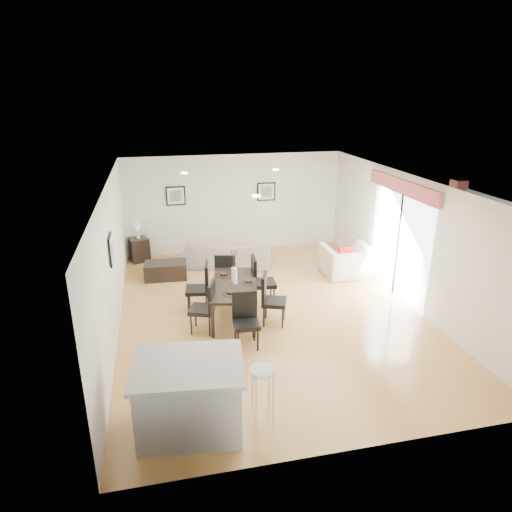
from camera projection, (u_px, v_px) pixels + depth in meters
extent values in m
plane|color=tan|center=(269.00, 311.00, 9.46)|extent=(8.00, 8.00, 0.00)
cube|color=white|center=(234.00, 204.00, 12.66)|extent=(6.00, 0.04, 2.70)
cube|color=white|center=(354.00, 360.00, 5.33)|extent=(6.00, 0.04, 2.70)
cube|color=white|center=(112.00, 261.00, 8.38)|extent=(0.04, 8.00, 2.70)
cube|color=white|center=(408.00, 240.00, 9.61)|extent=(0.04, 8.00, 2.70)
cube|color=white|center=(271.00, 182.00, 8.53)|extent=(6.00, 8.00, 0.02)
imported|color=#9D947F|center=(227.00, 254.00, 11.81)|extent=(2.38, 1.42, 0.65)
imported|color=beige|center=(347.00, 261.00, 11.15)|extent=(1.17, 1.03, 0.75)
imported|color=#395F28|center=(496.00, 262.00, 11.17)|extent=(0.45, 0.45, 0.71)
cube|color=black|center=(235.00, 285.00, 8.99)|extent=(1.21, 1.89, 0.06)
cylinder|color=black|center=(213.00, 321.00, 8.34)|extent=(0.07, 0.07, 0.67)
cylinder|color=black|center=(218.00, 285.00, 9.88)|extent=(0.07, 0.07, 0.67)
cylinder|color=black|center=(254.00, 321.00, 8.35)|extent=(0.07, 0.07, 0.67)
cylinder|color=black|center=(253.00, 285.00, 9.89)|extent=(0.07, 0.07, 0.67)
cube|color=black|center=(202.00, 310.00, 8.53)|extent=(0.57, 0.57, 0.08)
cube|color=black|center=(212.00, 296.00, 8.41)|extent=(0.20, 0.44, 0.54)
cylinder|color=black|center=(196.00, 316.00, 8.80)|extent=(0.04, 0.04, 0.41)
cylinder|color=black|center=(214.00, 317.00, 8.76)|extent=(0.04, 0.04, 0.41)
cylinder|color=black|center=(191.00, 325.00, 8.47)|extent=(0.04, 0.04, 0.41)
cylinder|color=black|center=(210.00, 326.00, 8.43)|extent=(0.04, 0.04, 0.41)
cube|color=black|center=(197.00, 290.00, 9.33)|extent=(0.53, 0.53, 0.08)
cube|color=black|center=(207.00, 276.00, 9.24)|extent=(0.12, 0.47, 0.56)
cylinder|color=black|center=(189.00, 298.00, 9.57)|extent=(0.04, 0.04, 0.43)
cylinder|color=black|center=(207.00, 297.00, 9.60)|extent=(0.04, 0.04, 0.43)
cylinder|color=black|center=(188.00, 305.00, 9.23)|extent=(0.04, 0.04, 0.43)
cylinder|color=black|center=(207.00, 305.00, 9.26)|extent=(0.04, 0.04, 0.43)
cube|color=black|center=(274.00, 302.00, 8.82)|extent=(0.59, 0.59, 0.08)
cube|color=black|center=(264.00, 288.00, 8.74)|extent=(0.21, 0.45, 0.55)
cylinder|color=black|center=(283.00, 318.00, 8.71)|extent=(0.04, 0.04, 0.42)
cylinder|color=black|center=(264.00, 317.00, 8.76)|extent=(0.04, 0.04, 0.42)
cylinder|color=black|center=(284.00, 310.00, 9.05)|extent=(0.04, 0.04, 0.42)
cylinder|color=black|center=(266.00, 309.00, 9.09)|extent=(0.04, 0.04, 0.42)
cube|color=black|center=(264.00, 283.00, 9.61)|extent=(0.52, 0.52, 0.08)
cube|color=black|center=(254.00, 270.00, 9.48)|extent=(0.10, 0.49, 0.58)
cylinder|color=black|center=(274.00, 298.00, 9.55)|extent=(0.04, 0.04, 0.44)
cylinder|color=black|center=(256.00, 299.00, 9.50)|extent=(0.04, 0.04, 0.44)
cylinder|color=black|center=(271.00, 290.00, 9.90)|extent=(0.04, 0.04, 0.44)
cylinder|color=black|center=(254.00, 291.00, 9.85)|extent=(0.04, 0.04, 0.44)
cube|color=black|center=(246.00, 324.00, 8.01)|extent=(0.47, 0.47, 0.08)
cube|color=black|center=(245.00, 305.00, 8.09)|extent=(0.45, 0.08, 0.53)
cylinder|color=black|center=(238.00, 342.00, 7.90)|extent=(0.03, 0.03, 0.41)
cylinder|color=black|center=(235.00, 332.00, 8.22)|extent=(0.03, 0.03, 0.41)
cylinder|color=black|center=(258.00, 340.00, 7.96)|extent=(0.03, 0.03, 0.41)
cylinder|color=black|center=(254.00, 331.00, 8.28)|extent=(0.03, 0.03, 0.41)
cube|color=black|center=(226.00, 275.00, 10.15)|extent=(0.52, 0.52, 0.08)
cube|color=black|center=(225.00, 267.00, 9.87)|extent=(0.44, 0.15, 0.52)
cylinder|color=black|center=(234.00, 282.00, 10.39)|extent=(0.03, 0.03, 0.40)
cylinder|color=black|center=(233.00, 288.00, 10.07)|extent=(0.03, 0.03, 0.40)
cylinder|color=black|center=(219.00, 282.00, 10.39)|extent=(0.03, 0.03, 0.40)
cylinder|color=black|center=(218.00, 288.00, 10.07)|extent=(0.03, 0.03, 0.40)
cylinder|color=white|center=(234.00, 276.00, 8.92)|extent=(0.12, 0.12, 0.34)
cylinder|color=#322016|center=(249.00, 282.00, 9.04)|extent=(0.33, 0.33, 0.01)
cylinder|color=black|center=(249.00, 281.00, 9.03)|extent=(0.17, 0.17, 0.05)
cylinder|color=#322016|center=(224.00, 275.00, 9.37)|extent=(0.33, 0.33, 0.01)
cylinder|color=black|center=(224.00, 274.00, 9.36)|extent=(0.17, 0.17, 0.05)
cylinder|color=#322016|center=(231.00, 293.00, 8.53)|extent=(0.33, 0.33, 0.01)
cylinder|color=black|center=(231.00, 292.00, 8.52)|extent=(0.17, 0.17, 0.05)
cube|color=black|center=(166.00, 270.00, 11.07)|extent=(1.04, 0.67, 0.40)
cube|color=black|center=(139.00, 250.00, 12.16)|extent=(0.58, 0.58, 0.63)
cylinder|color=white|center=(138.00, 235.00, 12.02)|extent=(0.09, 0.09, 0.17)
cone|color=beige|center=(137.00, 228.00, 11.95)|extent=(0.21, 0.21, 0.23)
cube|color=#9E1F14|center=(346.00, 254.00, 10.95)|extent=(0.37, 0.15, 0.36)
cube|color=silver|center=(190.00, 399.00, 6.03)|extent=(1.43, 1.14, 0.94)
cube|color=#A9A9AB|center=(188.00, 366.00, 5.86)|extent=(1.55, 1.26, 0.07)
cylinder|color=silver|center=(263.00, 371.00, 6.14)|extent=(0.36, 0.36, 0.05)
cylinder|color=silver|center=(269.00, 388.00, 6.40)|extent=(0.03, 0.03, 0.76)
cylinder|color=silver|center=(252.00, 390.00, 6.35)|extent=(0.03, 0.03, 0.76)
cylinder|color=silver|center=(256.00, 401.00, 6.13)|extent=(0.03, 0.03, 0.76)
cylinder|color=silver|center=(273.00, 398.00, 6.18)|extent=(0.03, 0.03, 0.76)
cube|color=black|center=(176.00, 196.00, 12.21)|extent=(0.52, 0.03, 0.52)
cube|color=white|center=(176.00, 196.00, 12.21)|extent=(0.44, 0.04, 0.44)
cube|color=#575752|center=(176.00, 196.00, 12.21)|extent=(0.30, 0.04, 0.30)
cube|color=black|center=(266.00, 192.00, 12.72)|extent=(0.52, 0.03, 0.52)
cube|color=white|center=(266.00, 192.00, 12.72)|extent=(0.44, 0.04, 0.44)
cube|color=#575752|center=(266.00, 192.00, 12.72)|extent=(0.30, 0.04, 0.30)
cube|color=black|center=(111.00, 249.00, 8.10)|extent=(0.03, 0.52, 0.52)
cube|color=white|center=(111.00, 249.00, 8.10)|extent=(0.04, 0.44, 0.44)
cube|color=#575752|center=(111.00, 249.00, 8.10)|extent=(0.04, 0.30, 0.30)
cube|color=white|center=(398.00, 245.00, 9.96)|extent=(0.02, 2.40, 2.25)
cube|color=black|center=(398.00, 245.00, 9.96)|extent=(0.03, 0.05, 2.25)
cube|color=black|center=(403.00, 194.00, 9.56)|extent=(0.03, 2.50, 0.05)
cube|color=maroon|center=(402.00, 186.00, 9.50)|extent=(0.10, 2.70, 0.28)
plane|color=gray|center=(471.00, 284.00, 10.76)|extent=(6.00, 6.00, 0.00)
cube|color=brown|center=(454.00, 215.00, 12.83)|extent=(0.35, 0.35, 2.00)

